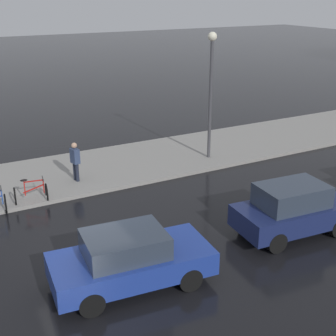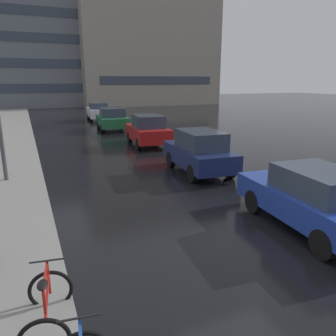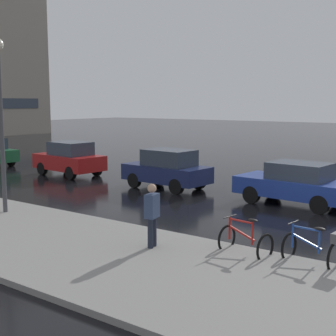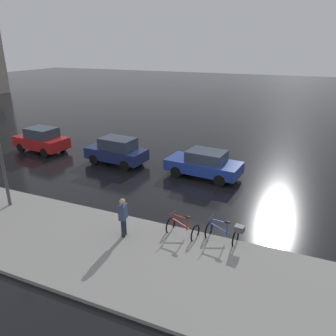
# 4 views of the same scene
# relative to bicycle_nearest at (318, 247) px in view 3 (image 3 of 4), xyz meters

# --- Properties ---
(ground_plane) EXTENTS (140.00, 140.00, 0.00)m
(ground_plane) POSITION_rel_bicycle_nearest_xyz_m (3.76, 2.12, -0.48)
(ground_plane) COLOR black
(bicycle_nearest) EXTENTS (0.82, 1.45, 0.95)m
(bicycle_nearest) POSITION_rel_bicycle_nearest_xyz_m (0.00, 0.00, 0.00)
(bicycle_nearest) COLOR black
(bicycle_nearest) RESTS_ON ground
(bicycle_second) EXTENTS (0.85, 1.25, 0.97)m
(bicycle_second) POSITION_rel_bicycle_nearest_xyz_m (-0.24, 1.65, -0.10)
(bicycle_second) COLOR black
(bicycle_second) RESTS_ON ground
(car_blue) EXTENTS (2.21, 4.30, 1.54)m
(car_blue) POSITION_rel_bicycle_nearest_xyz_m (6.01, 2.74, 0.29)
(car_blue) COLOR navy
(car_blue) RESTS_ON ground
(car_navy) EXTENTS (1.99, 3.89, 1.68)m
(car_navy) POSITION_rel_bicycle_nearest_xyz_m (5.91, 8.35, 0.36)
(car_navy) COLOR navy
(car_navy) RESTS_ON ground
(car_red) EXTENTS (2.15, 3.91, 1.70)m
(car_red) POSITION_rel_bicycle_nearest_xyz_m (5.99, 14.45, 0.36)
(car_red) COLOR #AD1919
(car_red) RESTS_ON ground
(pedestrian) EXTENTS (0.44, 0.31, 1.71)m
(pedestrian) POSITION_rel_bicycle_nearest_xyz_m (-1.25, 3.66, 0.48)
(pedestrian) COLOR #1E2333
(pedestrian) RESTS_ON ground
(streetlamp) EXTENTS (0.38, 0.38, 5.62)m
(streetlamp) POSITION_rel_bicycle_nearest_xyz_m (-1.08, 9.79, 3.14)
(streetlamp) COLOR #424247
(streetlamp) RESTS_ON ground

